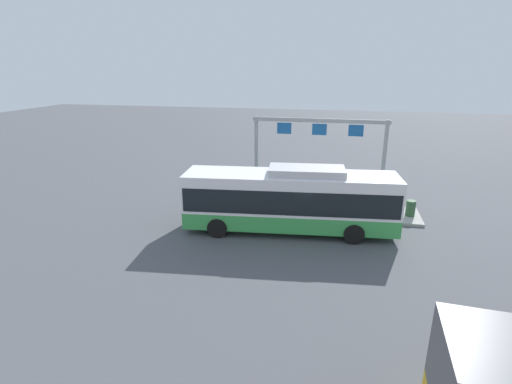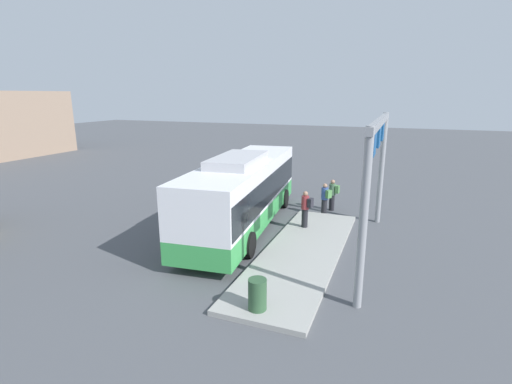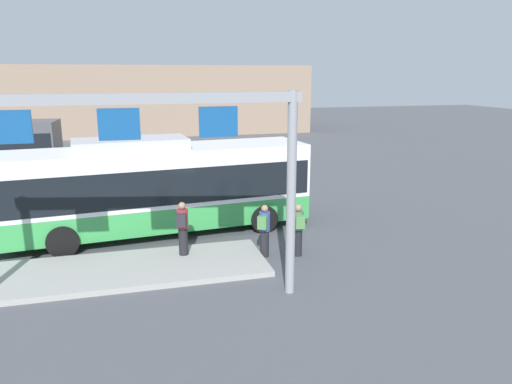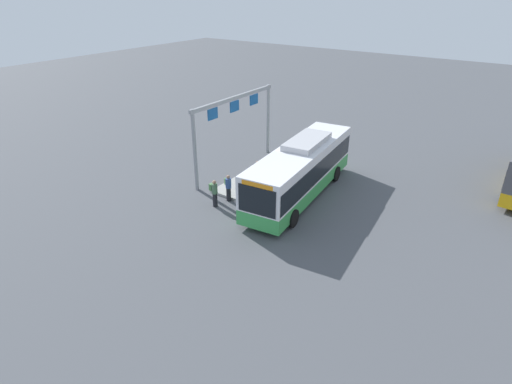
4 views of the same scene
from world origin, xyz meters
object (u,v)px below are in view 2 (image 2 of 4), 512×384
Objects in this scene: trash_bin at (257,294)px; person_boarding at (325,199)px; person_waiting_near at (333,194)px; bus_main at (244,189)px; person_waiting_mid at (306,208)px.

person_boarding is at bearing 0.16° from trash_bin.
trash_bin is at bearing 95.97° from person_waiting_near.
bus_main is 6.57× the size of person_waiting_mid.
person_waiting_near reaches higher than trash_bin.
bus_main is 6.57× the size of person_waiting_near.
person_boarding is 1.86× the size of trash_bin.
trash_bin is (-6.49, -3.18, -1.20)m from bus_main.
person_waiting_near is (4.08, -3.36, -0.92)m from bus_main.
person_waiting_mid is at bearing 87.37° from person_waiting_near.
person_waiting_mid is at bearing 112.34° from person_boarding.
person_waiting_mid reaches higher than person_boarding.
person_waiting_near is 1.00× the size of person_waiting_mid.
person_waiting_near is 1.86× the size of trash_bin.
person_waiting_mid is (-3.51, 0.59, 0.16)m from person_waiting_near.
bus_main is 7.32m from trash_bin.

